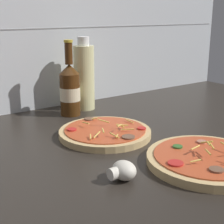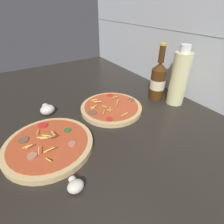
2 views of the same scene
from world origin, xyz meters
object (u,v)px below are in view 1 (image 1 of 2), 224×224
object	(u,v)px
oil_bottle	(84,76)
pizza_far	(105,132)
beer_bottle	(70,89)
pizza_near	(207,160)
mushroom_right	(123,171)

from	to	relation	value
oil_bottle	pizza_far	bearing A→B (deg)	-109.52
pizza_far	beer_bottle	xyz separation A→B (cm)	(1.97, 23.40, 7.76)
pizza_near	beer_bottle	world-z (taller)	beer_bottle
pizza_far	mushroom_right	distance (cm)	25.86
pizza_near	beer_bottle	distance (cm)	52.60
beer_bottle	oil_bottle	xyz separation A→B (cm)	(7.70, 3.88, 2.69)
beer_bottle	mushroom_right	size ratio (longest dim) A/B	4.18
pizza_far	oil_bottle	bearing A→B (deg)	70.48
oil_bottle	mushroom_right	distance (cm)	55.52
pizza_far	mushroom_right	bearing A→B (deg)	-115.88
beer_bottle	mushroom_right	world-z (taller)	beer_bottle
oil_bottle	mushroom_right	bearing A→B (deg)	-112.52
pizza_far	beer_bottle	distance (cm)	24.73
pizza_far	beer_bottle	world-z (taller)	beer_bottle
pizza_near	mushroom_right	xyz separation A→B (cm)	(-19.89, 4.96, 0.87)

